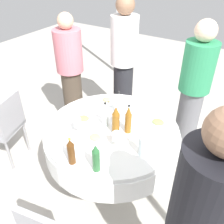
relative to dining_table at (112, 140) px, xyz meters
name	(u,v)px	position (x,y,z in m)	size (l,w,h in m)	color
ground_plane	(112,180)	(0.00, 0.00, -0.59)	(10.00, 10.00, 0.00)	#B7B2A8
dining_table	(112,140)	(0.00, 0.00, 0.00)	(1.30, 1.30, 0.74)	white
bottle_green_right	(96,158)	(0.18, -0.51, 0.27)	(0.06, 0.06, 0.26)	#2D6B38
bottle_amber_north	(128,120)	(0.16, 0.03, 0.29)	(0.06, 0.06, 0.29)	#8C5619
bottle_clear_west	(142,144)	(0.40, -0.17, 0.27)	(0.06, 0.06, 0.25)	silver
bottle_clear_near	(105,115)	(-0.07, 0.00, 0.27)	(0.06, 0.06, 0.25)	silver
bottle_brown_outer	(71,152)	(-0.03, -0.55, 0.27)	(0.06, 0.06, 0.25)	#593314
bottle_clear_inner	(119,104)	(-0.07, 0.24, 0.27)	(0.06, 0.06, 0.25)	silver
bottle_amber_mid	(116,121)	(0.07, -0.05, 0.29)	(0.07, 0.07, 0.30)	#8C5619
wine_glass_near	(117,137)	(0.18, -0.20, 0.26)	(0.07, 0.07, 0.15)	white
wine_glass_outer	(77,123)	(-0.23, -0.23, 0.26)	(0.07, 0.07, 0.15)	white
wine_glass_inner	(117,116)	(0.02, 0.06, 0.26)	(0.07, 0.07, 0.15)	white
plate_east	(95,138)	(-0.04, -0.23, 0.16)	(0.23, 0.23, 0.04)	white
plate_far	(107,101)	(-0.30, 0.37, 0.16)	(0.22, 0.22, 0.04)	white
plate_south	(84,119)	(-0.30, -0.05, 0.16)	(0.23, 0.23, 0.04)	white
plate_rear	(158,123)	(0.35, 0.29, 0.16)	(0.25, 0.25, 0.04)	white
fork_north	(66,144)	(-0.21, -0.42, 0.15)	(0.18, 0.02, 0.01)	silver
knife_west	(130,103)	(-0.06, 0.47, 0.15)	(0.18, 0.02, 0.01)	silver
person_right	(124,63)	(-0.48, 1.04, 0.32)	(0.34, 0.34, 1.73)	#26262B
person_north	(71,73)	(-1.01, 0.60, 0.22)	(0.34, 0.34, 1.56)	#4C3F33
person_near	(193,90)	(0.48, 0.94, 0.26)	(0.34, 0.34, 1.61)	slate
chair_mid	(5,124)	(-1.19, -0.35, -0.07)	(0.50, 0.50, 0.87)	#99999E
tent_pole_secondary	(117,4)	(-1.43, 2.43, 0.72)	(0.07, 0.07, 2.62)	#B2B5B7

